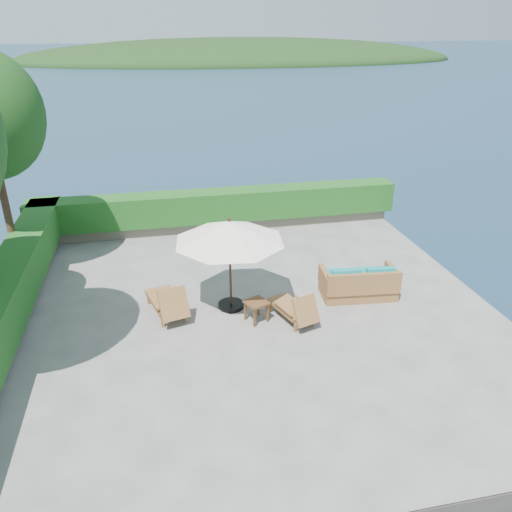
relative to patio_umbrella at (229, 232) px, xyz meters
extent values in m
plane|color=gray|center=(0.45, -0.27, -2.03)|extent=(12.00, 12.00, 0.00)
cube|color=#534A41|center=(0.45, -0.27, -3.58)|extent=(12.00, 12.00, 3.00)
plane|color=#152C42|center=(0.45, -0.27, -5.03)|extent=(600.00, 600.00, 0.00)
ellipsoid|color=black|center=(25.45, 139.73, -5.03)|extent=(126.00, 57.60, 12.60)
cube|color=#686153|center=(0.45, 5.33, -1.85)|extent=(12.00, 0.60, 0.36)
cube|color=#686153|center=(-5.15, -0.27, -1.85)|extent=(0.60, 12.00, 0.36)
cube|color=#1B4B15|center=(0.45, 5.33, -1.18)|extent=(12.40, 0.90, 1.00)
cube|color=#1B4B15|center=(-5.15, -0.27, -1.18)|extent=(0.90, 12.40, 1.00)
cylinder|color=#482F1B|center=(-5.55, 2.93, 0.31)|extent=(0.20, 0.20, 4.68)
cylinder|color=black|center=(0.00, 0.00, -1.98)|extent=(0.80, 0.80, 0.10)
cylinder|color=#321C12|center=(0.00, 0.00, -0.87)|extent=(0.07, 0.07, 2.31)
cone|color=white|center=(0.00, 0.00, 0.02)|extent=(3.33, 3.33, 0.51)
sphere|color=#321C12|center=(0.00, 0.00, 0.33)|extent=(0.10, 0.10, 0.08)
cube|color=#9C6738|center=(-1.71, -0.59, -1.90)|extent=(0.07, 0.07, 0.26)
cube|color=#9C6738|center=(-1.17, -0.45, -1.90)|extent=(0.07, 0.07, 0.26)
cube|color=#9C6738|center=(-2.02, 0.57, -1.90)|extent=(0.07, 0.07, 0.26)
cube|color=#9C6738|center=(-1.48, 0.72, -1.90)|extent=(0.07, 0.07, 0.26)
cube|color=#9C6738|center=(-1.62, 0.16, -1.73)|extent=(0.98, 1.43, 0.09)
cube|color=#9C6738|center=(-1.43, -0.57, -1.45)|extent=(0.75, 0.58, 0.70)
cube|color=#9C6738|center=(-1.90, -0.12, -1.58)|extent=(0.28, 0.84, 0.05)
cube|color=#9C6738|center=(-1.24, 0.05, -1.58)|extent=(0.28, 0.84, 0.05)
cube|color=#9C6738|center=(1.27, -1.41, -1.91)|extent=(0.07, 0.07, 0.23)
cube|color=#9C6738|center=(1.74, -1.26, -1.91)|extent=(0.07, 0.07, 0.23)
cube|color=#9C6738|center=(0.93, -0.40, -1.91)|extent=(0.07, 0.07, 0.23)
cube|color=#9C6738|center=(1.41, -0.24, -1.91)|extent=(0.07, 0.07, 0.23)
cube|color=#9C6738|center=(1.31, -0.74, -1.76)|extent=(0.92, 1.28, 0.08)
cube|color=#9C6738|center=(1.52, -1.38, -1.51)|extent=(0.68, 0.54, 0.62)
cube|color=#9C6738|center=(1.08, -1.01, -1.63)|extent=(0.29, 0.74, 0.04)
cube|color=#9C6738|center=(1.65, -0.82, -1.63)|extent=(0.29, 0.74, 0.04)
cube|color=brown|center=(0.40, -1.00, -1.80)|extent=(0.06, 0.06, 0.46)
cube|color=brown|center=(0.75, -0.85, -1.80)|extent=(0.06, 0.06, 0.46)
cube|color=brown|center=(0.25, -0.65, -1.80)|extent=(0.06, 0.06, 0.46)
cube|color=brown|center=(0.59, -0.50, -1.80)|extent=(0.06, 0.06, 0.46)
cube|color=brown|center=(0.50, -0.75, -1.54)|extent=(0.64, 0.64, 0.05)
cube|color=#9C6738|center=(3.33, -0.09, -1.82)|extent=(1.96, 1.12, 0.42)
cube|color=#9C6738|center=(3.28, -0.53, -1.45)|extent=(1.89, 0.32, 0.58)
cube|color=#9C6738|center=(2.43, -0.01, -1.51)|extent=(0.21, 0.95, 0.47)
cube|color=#9C6738|center=(4.22, -0.18, -1.51)|extent=(0.21, 0.95, 0.47)
cube|color=#128287|center=(2.89, 0.00, -1.52)|extent=(0.88, 0.83, 0.19)
cube|color=#128287|center=(3.77, -0.08, -1.52)|extent=(0.88, 0.83, 0.19)
cube|color=#128287|center=(2.86, -0.38, -1.28)|extent=(0.74, 0.22, 0.38)
cube|color=#128287|center=(3.73, -0.47, -1.28)|extent=(0.74, 0.22, 0.38)
camera|label=1|loc=(-1.59, -10.73, 4.42)|focal=35.00mm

